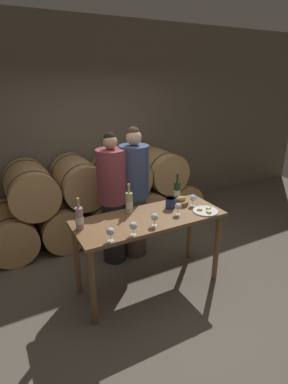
{
  "coord_description": "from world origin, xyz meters",
  "views": [
    {
      "loc": [
        -1.46,
        -2.6,
        2.35
      ],
      "look_at": [
        0.0,
        0.13,
        1.16
      ],
      "focal_mm": 28.0,
      "sensor_mm": 36.0,
      "label": 1
    }
  ],
  "objects_px": {
    "person_left": "(113,200)",
    "bread_basket": "(181,202)",
    "tasting_table": "(150,227)",
    "wine_glass_left": "(133,226)",
    "wine_glass_center": "(154,217)",
    "wine_bottle_white": "(129,203)",
    "wine_bottle_rose": "(79,218)",
    "wine_glass_far_left": "(110,232)",
    "wine_glass_far_right": "(193,198)",
    "person_right": "(134,194)",
    "wine_bottle_red": "(177,191)",
    "wine_glass_right": "(178,207)",
    "blue_crock": "(170,203)",
    "cheese_plate": "(206,211)"
  },
  "relations": [
    {
      "from": "person_left",
      "to": "bread_basket",
      "type": "distance_m",
      "value": 0.87
    },
    {
      "from": "tasting_table",
      "to": "person_left",
      "type": "distance_m",
      "value": 0.73
    },
    {
      "from": "wine_glass_left",
      "to": "wine_glass_center",
      "type": "relative_size",
      "value": 1.0
    },
    {
      "from": "wine_glass_left",
      "to": "wine_bottle_white",
      "type": "bearing_deg",
      "value": 68.97
    },
    {
      "from": "wine_bottle_white",
      "to": "wine_bottle_rose",
      "type": "height_order",
      "value": "wine_bottle_white"
    },
    {
      "from": "wine_glass_far_left",
      "to": "wine_glass_far_right",
      "type": "height_order",
      "value": "same"
    },
    {
      "from": "person_right",
      "to": "wine_glass_far_right",
      "type": "xyz_separation_m",
      "value": [
        0.44,
        -0.68,
        0.1
      ]
    },
    {
      "from": "person_right",
      "to": "bread_basket",
      "type": "xyz_separation_m",
      "value": [
        0.33,
        -0.59,
        0.05
      ]
    },
    {
      "from": "wine_bottle_white",
      "to": "wine_glass_left",
      "type": "distance_m",
      "value": 0.51
    },
    {
      "from": "person_right",
      "to": "wine_bottle_red",
      "type": "height_order",
      "value": "person_right"
    },
    {
      "from": "wine_glass_right",
      "to": "person_left",
      "type": "bearing_deg",
      "value": 120.01
    },
    {
      "from": "wine_glass_right",
      "to": "wine_glass_far_right",
      "type": "distance_m",
      "value": 0.32
    },
    {
      "from": "wine_glass_right",
      "to": "wine_glass_far_right",
      "type": "bearing_deg",
      "value": 22.23
    },
    {
      "from": "person_left",
      "to": "wine_glass_center",
      "type": "xyz_separation_m",
      "value": [
        0.09,
        -0.91,
        0.12
      ]
    },
    {
      "from": "wine_bottle_red",
      "to": "blue_crock",
      "type": "bearing_deg",
      "value": -140.15
    },
    {
      "from": "bread_basket",
      "to": "wine_bottle_red",
      "type": "bearing_deg",
      "value": 74.16
    },
    {
      "from": "person_right",
      "to": "wine_glass_far_left",
      "type": "bearing_deg",
      "value": -126.83
    },
    {
      "from": "cheese_plate",
      "to": "wine_glass_far_left",
      "type": "height_order",
      "value": "wine_glass_far_left"
    },
    {
      "from": "person_left",
      "to": "cheese_plate",
      "type": "height_order",
      "value": "person_left"
    },
    {
      "from": "wine_glass_center",
      "to": "wine_glass_left",
      "type": "bearing_deg",
      "value": -165.56
    },
    {
      "from": "wine_bottle_red",
      "to": "wine_glass_far_right",
      "type": "height_order",
      "value": "wine_bottle_red"
    },
    {
      "from": "wine_glass_left",
      "to": "wine_glass_right",
      "type": "xyz_separation_m",
      "value": [
        0.65,
        0.18,
        0.0
      ]
    },
    {
      "from": "person_left",
      "to": "tasting_table",
      "type": "bearing_deg",
      "value": -78.04
    },
    {
      "from": "person_left",
      "to": "wine_glass_right",
      "type": "height_order",
      "value": "person_left"
    },
    {
      "from": "wine_bottle_white",
      "to": "blue_crock",
      "type": "relative_size",
      "value": 2.81
    },
    {
      "from": "wine_bottle_rose",
      "to": "wine_glass_center",
      "type": "height_order",
      "value": "wine_bottle_rose"
    },
    {
      "from": "blue_crock",
      "to": "wine_glass_left",
      "type": "relative_size",
      "value": 0.9
    },
    {
      "from": "tasting_table",
      "to": "person_right",
      "type": "distance_m",
      "value": 0.74
    },
    {
      "from": "bread_basket",
      "to": "wine_glass_far_right",
      "type": "distance_m",
      "value": 0.15
    },
    {
      "from": "tasting_table",
      "to": "wine_glass_far_left",
      "type": "relative_size",
      "value": 12.26
    },
    {
      "from": "blue_crock",
      "to": "wine_glass_right",
      "type": "distance_m",
      "value": 0.19
    },
    {
      "from": "tasting_table",
      "to": "wine_glass_far_right",
      "type": "distance_m",
      "value": 0.65
    },
    {
      "from": "tasting_table",
      "to": "cheese_plate",
      "type": "xyz_separation_m",
      "value": [
        0.63,
        -0.18,
        0.14
      ]
    },
    {
      "from": "wine_bottle_white",
      "to": "bread_basket",
      "type": "relative_size",
      "value": 1.93
    },
    {
      "from": "wine_glass_right",
      "to": "wine_glass_far_right",
      "type": "height_order",
      "value": "same"
    },
    {
      "from": "blue_crock",
      "to": "wine_glass_center",
      "type": "relative_size",
      "value": 0.9
    },
    {
      "from": "person_left",
      "to": "cheese_plate",
      "type": "distance_m",
      "value": 1.18
    },
    {
      "from": "wine_bottle_rose",
      "to": "wine_glass_center",
      "type": "distance_m",
      "value": 0.76
    },
    {
      "from": "wine_bottle_red",
      "to": "wine_glass_right",
      "type": "distance_m",
      "value": 0.43
    },
    {
      "from": "wine_glass_far_left",
      "to": "wine_glass_left",
      "type": "height_order",
      "value": "same"
    },
    {
      "from": "tasting_table",
      "to": "wine_glass_far_right",
      "type": "xyz_separation_m",
      "value": [
        0.61,
        0.03,
        0.23
      ]
    },
    {
      "from": "wine_bottle_rose",
      "to": "bread_basket",
      "type": "relative_size",
      "value": 1.88
    },
    {
      "from": "wine_bottle_rose",
      "to": "bread_basket",
      "type": "height_order",
      "value": "wine_bottle_rose"
    },
    {
      "from": "wine_bottle_rose",
      "to": "wine_bottle_white",
      "type": "bearing_deg",
      "value": 10.27
    },
    {
      "from": "blue_crock",
      "to": "cheese_plate",
      "type": "height_order",
      "value": "blue_crock"
    },
    {
      "from": "wine_bottle_rose",
      "to": "wine_glass_center",
      "type": "relative_size",
      "value": 2.46
    },
    {
      "from": "wine_bottle_white",
      "to": "wine_glass_right",
      "type": "xyz_separation_m",
      "value": [
        0.46,
        -0.3,
        -0.03
      ]
    },
    {
      "from": "wine_glass_center",
      "to": "blue_crock",
      "type": "bearing_deg",
      "value": 37.84
    },
    {
      "from": "person_left",
      "to": "wine_bottle_white",
      "type": "bearing_deg",
      "value": -89.97
    },
    {
      "from": "wine_glass_far_left",
      "to": "wine_bottle_white",
      "type": "bearing_deg",
      "value": 48.8
    }
  ]
}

